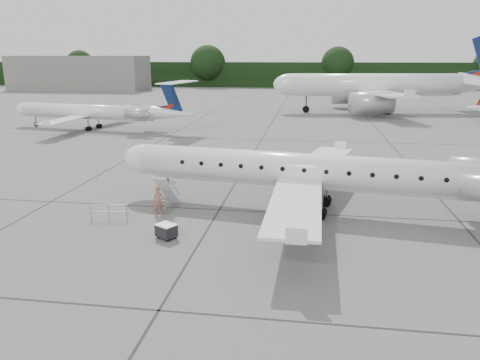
# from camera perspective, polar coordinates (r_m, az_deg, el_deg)

# --- Properties ---
(ground) EXTENTS (320.00, 320.00, 0.00)m
(ground) POSITION_cam_1_polar(r_m,az_deg,el_deg) (27.15, 10.04, -6.85)
(ground) COLOR slate
(ground) RESTS_ON ground
(treeline) EXTENTS (260.00, 4.00, 8.00)m
(treeline) POSITION_cam_1_polar(r_m,az_deg,el_deg) (155.36, 9.04, 12.52)
(treeline) COLOR black
(treeline) RESTS_ON ground
(terminal_building) EXTENTS (40.00, 14.00, 10.00)m
(terminal_building) POSITION_cam_1_polar(r_m,az_deg,el_deg) (151.91, -19.01, 12.24)
(terminal_building) COLOR slate
(terminal_building) RESTS_ON ground
(main_regional_jet) EXTENTS (32.73, 25.61, 7.69)m
(main_regional_jet) POSITION_cam_1_polar(r_m,az_deg,el_deg) (30.51, 8.48, 3.18)
(main_regional_jet) COLOR white
(main_regional_jet) RESTS_ON ground
(airstair) EXTENTS (1.18, 2.46, 2.41)m
(airstair) POSITION_cam_1_polar(r_m,az_deg,el_deg) (31.58, -8.89, -1.38)
(airstair) COLOR white
(airstair) RESTS_ON ground
(passenger) EXTENTS (0.77, 0.61, 1.85)m
(passenger) POSITION_cam_1_polar(r_m,az_deg,el_deg) (30.52, -9.93, -2.54)
(passenger) COLOR #8F604E
(passenger) RESTS_ON ground
(safety_railing) EXTENTS (2.18, 0.49, 1.00)m
(safety_railing) POSITION_cam_1_polar(r_m,az_deg,el_deg) (30.31, -15.70, -3.86)
(safety_railing) COLOR gray
(safety_railing) RESTS_ON ground
(baggage_cart) EXTENTS (1.32, 1.25, 0.90)m
(baggage_cart) POSITION_cam_1_polar(r_m,az_deg,el_deg) (26.72, -8.97, -6.14)
(baggage_cart) COLOR black
(baggage_cart) RESTS_ON ground
(bg_narrowbody) EXTENTS (42.23, 33.16, 13.84)m
(bg_narrowbody) POSITION_cam_1_polar(r_m,az_deg,el_deg) (88.47, 16.18, 12.36)
(bg_narrowbody) COLOR white
(bg_narrowbody) RESTS_ON ground
(bg_regional_left) EXTENTS (28.74, 22.61, 6.87)m
(bg_regional_left) POSITION_cam_1_polar(r_m,az_deg,el_deg) (68.98, -18.25, 8.73)
(bg_regional_left) COLOR white
(bg_regional_left) RESTS_ON ground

